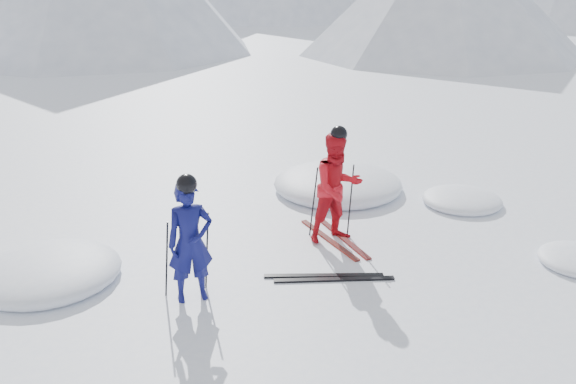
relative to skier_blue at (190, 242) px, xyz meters
name	(u,v)px	position (x,y,z in m)	size (l,w,h in m)	color
ground	(421,257)	(3.48, 0.16, -0.82)	(160.00, 160.00, 0.00)	white
skier_blue	(190,242)	(0.00, 0.00, 0.00)	(0.59, 0.39, 1.63)	#0E1054
skier_red	(337,188)	(2.49, 1.15, 0.07)	(0.86, 0.67, 1.77)	red
pole_blue_left	(167,259)	(-0.30, 0.15, -0.27)	(0.02, 0.02, 1.09)	black
pole_blue_right	(207,251)	(0.25, 0.25, -0.27)	(0.02, 0.02, 1.09)	black
pole_red_left	(314,202)	(2.19, 1.40, -0.22)	(0.02, 0.02, 1.18)	black
pole_red_right	(351,200)	(2.79, 1.30, -0.22)	(0.02, 0.02, 1.18)	black
ski_worn_left	(329,239)	(2.37, 1.15, -0.80)	(0.09, 1.70, 0.03)	black
ski_worn_right	(343,237)	(2.61, 1.15, -0.80)	(0.09, 1.70, 0.03)	black
ski_loose_a	(324,276)	(1.86, 0.03, -0.80)	(0.09, 1.70, 0.03)	black
ski_loose_b	(334,279)	(1.96, -0.12, -0.80)	(0.09, 1.70, 0.03)	black
snow_lumps	(298,215)	(2.23, 2.30, -0.82)	(9.13, 5.90, 0.56)	white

